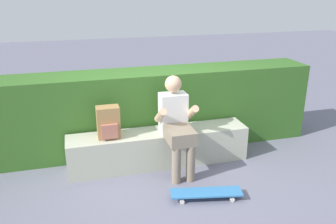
% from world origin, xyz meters
% --- Properties ---
extents(ground_plane, '(24.00, 24.00, 0.00)m').
position_xyz_m(ground_plane, '(0.00, 0.00, 0.00)').
color(ground_plane, slate).
extents(bench_main, '(2.37, 0.43, 0.47)m').
position_xyz_m(bench_main, '(0.00, 0.33, 0.23)').
color(bench_main, '#B3B69F').
rests_on(bench_main, ground).
extents(person_skater, '(0.49, 0.62, 1.22)m').
position_xyz_m(person_skater, '(0.17, 0.12, 0.66)').
color(person_skater, white).
rests_on(person_skater, ground).
extents(skateboard_near_person, '(0.82, 0.35, 0.09)m').
position_xyz_m(skateboard_near_person, '(0.31, -0.62, 0.07)').
color(skateboard_near_person, teal).
rests_on(skateboard_near_person, ground).
extents(backpack_on_bench, '(0.28, 0.23, 0.40)m').
position_xyz_m(backpack_on_bench, '(-0.64, 0.32, 0.66)').
color(backpack_on_bench, '#A37A47').
rests_on(backpack_on_bench, bench_main).
extents(hedge_row, '(5.61, 0.62, 1.14)m').
position_xyz_m(hedge_row, '(-0.43, 0.90, 0.57)').
color(hedge_row, '#326022').
rests_on(hedge_row, ground).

